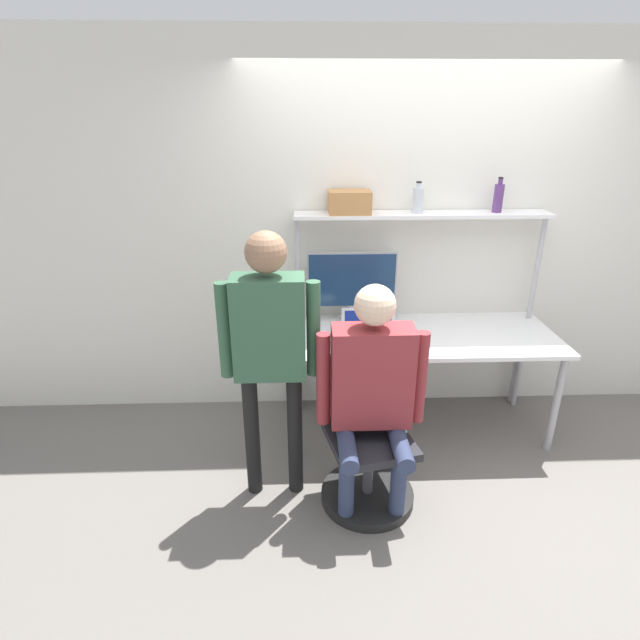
# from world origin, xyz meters

# --- Properties ---
(ground_plane) EXTENTS (12.00, 12.00, 0.00)m
(ground_plane) POSITION_xyz_m (0.00, 0.00, 0.00)
(ground_plane) COLOR slate
(wall_back) EXTENTS (8.00, 0.06, 2.70)m
(wall_back) POSITION_xyz_m (0.00, 0.81, 1.35)
(wall_back) COLOR silver
(wall_back) RESTS_ON ground_plane
(desk) EXTENTS (1.86, 0.76, 0.76)m
(desk) POSITION_xyz_m (0.00, 0.40, 0.69)
(desk) COLOR white
(desk) RESTS_ON ground_plane
(shelf_unit) EXTENTS (1.77, 0.22, 1.55)m
(shelf_unit) POSITION_xyz_m (0.00, 0.66, 1.32)
(shelf_unit) COLOR white
(shelf_unit) RESTS_ON ground_plane
(monitor) EXTENTS (0.64, 0.20, 0.52)m
(monitor) POSITION_xyz_m (-0.48, 0.64, 1.05)
(monitor) COLOR #B7B7BC
(monitor) RESTS_ON desk
(laptop) EXTENTS (0.35, 0.23, 0.23)m
(laptop) POSITION_xyz_m (-0.40, 0.25, 0.82)
(laptop) COLOR silver
(laptop) RESTS_ON desk
(cell_phone) EXTENTS (0.07, 0.15, 0.01)m
(cell_phone) POSITION_xyz_m (-0.13, 0.21, 0.76)
(cell_phone) COLOR silver
(cell_phone) RESTS_ON desk
(office_chair) EXTENTS (0.56, 0.56, 0.91)m
(office_chair) POSITION_xyz_m (-0.46, -0.32, 0.28)
(office_chair) COLOR black
(office_chair) RESTS_ON ground_plane
(person_seated) EXTENTS (0.62, 0.47, 1.37)m
(person_seated) POSITION_xyz_m (-0.45, -0.36, 0.81)
(person_seated) COLOR #2D3856
(person_seated) RESTS_ON ground_plane
(person_standing) EXTENTS (0.56, 0.22, 1.64)m
(person_standing) POSITION_xyz_m (-1.02, -0.25, 1.04)
(person_standing) COLOR black
(person_standing) RESTS_ON ground_plane
(bottle_purple) EXTENTS (0.07, 0.07, 0.23)m
(bottle_purple) POSITION_xyz_m (0.51, 0.66, 1.65)
(bottle_purple) COLOR #593372
(bottle_purple) RESTS_ON shelf_unit
(bottle_clear) EXTENTS (0.07, 0.07, 0.21)m
(bottle_clear) POSITION_xyz_m (-0.04, 0.66, 1.64)
(bottle_clear) COLOR silver
(bottle_clear) RESTS_ON shelf_unit
(storage_box) EXTENTS (0.28, 0.20, 0.15)m
(storage_box) POSITION_xyz_m (-0.51, 0.66, 1.63)
(storage_box) COLOR #B27A47
(storage_box) RESTS_ON shelf_unit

